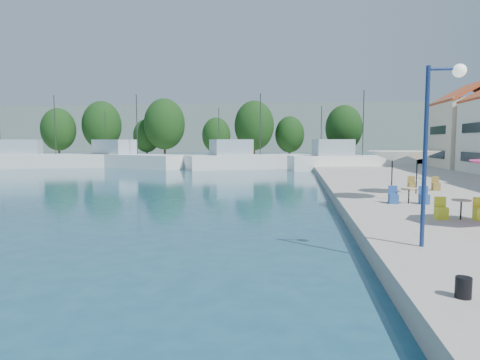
# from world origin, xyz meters

# --- Properties ---
(quay_far) EXTENTS (90.00, 16.00, 0.60)m
(quay_far) POSITION_xyz_m (-8.00, 67.00, 0.30)
(quay_far) COLOR #A19A91
(quay_far) RESTS_ON ground
(hill_west) EXTENTS (180.00, 40.00, 16.00)m
(hill_west) POSITION_xyz_m (-30.00, 160.00, 8.00)
(hill_west) COLOR gray
(hill_west) RESTS_ON ground
(hill_east) EXTENTS (140.00, 40.00, 12.00)m
(hill_east) POSITION_xyz_m (40.00, 180.00, 6.00)
(hill_east) COLOR gray
(hill_east) RESTS_ON ground
(building_06) EXTENTS (9.00, 8.80, 10.20)m
(building_06) POSITION_xyz_m (24.00, 51.00, 5.50)
(building_06) COLOR beige
(building_06) RESTS_ON quay_right
(trawler_01) EXTENTS (19.95, 12.14, 10.20)m
(trawler_01) POSITION_xyz_m (-31.09, 54.09, 1.07)
(trawler_01) COLOR silver
(trawler_01) RESTS_ON ground
(trawler_02) EXTENTS (18.03, 11.49, 10.20)m
(trawler_02) POSITION_xyz_m (-19.42, 56.51, 1.07)
(trawler_02) COLOR white
(trawler_02) RESTS_ON ground
(trawler_03) EXTENTS (16.45, 11.49, 10.20)m
(trawler_03) POSITION_xyz_m (-2.66, 55.66, 1.07)
(trawler_03) COLOR silver
(trawler_03) RESTS_ON ground
(trawler_04) EXTENTS (15.62, 7.40, 10.20)m
(trawler_04) POSITION_xyz_m (10.19, 54.16, 1.07)
(trawler_04) COLOR white
(trawler_04) RESTS_ON ground
(tree_01) EXTENTS (5.85, 5.85, 8.66)m
(tree_01) POSITION_xyz_m (-36.86, 69.58, 5.60)
(tree_01) COLOR #3F2B19
(tree_01) RESTS_ON quay_far
(tree_02) EXTENTS (6.72, 6.72, 9.94)m
(tree_02) POSITION_xyz_m (-29.74, 71.30, 6.34)
(tree_02) COLOR #3F2B19
(tree_02) RESTS_ON quay_far
(tree_03) EXTENTS (4.58, 4.58, 6.78)m
(tree_03) POSITION_xyz_m (-21.78, 71.55, 4.51)
(tree_03) COLOR #3F2B19
(tree_03) RESTS_ON quay_far
(tree_04) EXTENTS (6.84, 6.84, 10.12)m
(tree_04) POSITION_xyz_m (-18.07, 69.99, 6.44)
(tree_04) COLOR #3F2B19
(tree_04) RESTS_ON quay_far
(tree_05) EXTENTS (4.62, 4.62, 6.84)m
(tree_05) POSITION_xyz_m (-9.04, 68.89, 4.54)
(tree_05) COLOR #3F2B19
(tree_05) RESTS_ON quay_far
(tree_06) EXTENTS (6.46, 6.46, 9.56)m
(tree_06) POSITION_xyz_m (-2.94, 69.86, 6.12)
(tree_06) COLOR #3F2B19
(tree_06) RESTS_ON quay_far
(tree_07) EXTENTS (4.79, 4.79, 7.09)m
(tree_07) POSITION_xyz_m (2.80, 71.37, 4.69)
(tree_07) COLOR #3F2B19
(tree_07) RESTS_ON quay_far
(tree_08) EXTENTS (5.96, 5.96, 8.83)m
(tree_08) POSITION_xyz_m (11.55, 71.50, 5.70)
(tree_08) COLOR #3F2B19
(tree_08) RESTS_ON quay_far
(umbrella_white) EXTENTS (2.70, 2.70, 2.46)m
(umbrella_white) POSITION_xyz_m (8.71, 22.61, 2.81)
(umbrella_white) COLOR black
(umbrella_white) RESTS_ON quay_right
(umbrella_cream) EXTENTS (2.59, 2.59, 2.42)m
(umbrella_cream) POSITION_xyz_m (10.60, 25.15, 2.76)
(umbrella_cream) COLOR black
(umbrella_cream) RESTS_ON quay_right
(cafe_table_01) EXTENTS (1.82, 0.70, 0.76)m
(cafe_table_01) POSITION_xyz_m (10.04, 16.99, 0.89)
(cafe_table_01) COLOR black
(cafe_table_01) RESTS_ON quay_right
(cafe_table_02) EXTENTS (1.82, 0.70, 0.76)m
(cafe_table_02) POSITION_xyz_m (9.17, 21.04, 0.89)
(cafe_table_02) COLOR black
(cafe_table_02) RESTS_ON quay_right
(cafe_table_03) EXTENTS (1.82, 0.70, 0.76)m
(cafe_table_03) POSITION_xyz_m (11.55, 27.02, 0.89)
(cafe_table_03) COLOR black
(cafe_table_03) RESTS_ON quay_right
(street_lamp) EXTENTS (1.04, 0.36, 5.03)m
(street_lamp) POSITION_xyz_m (7.70, 12.47, 4.09)
(street_lamp) COLOR navy
(street_lamp) RESTS_ON quay_right
(bollard) EXTENTS (0.30, 0.30, 0.40)m
(bollard) POSITION_xyz_m (7.00, 8.42, 0.80)
(bollard) COLOR black
(bollard) RESTS_ON quay_right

